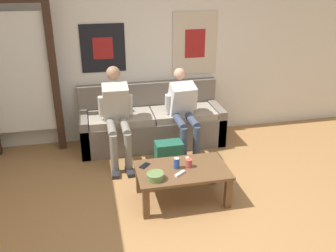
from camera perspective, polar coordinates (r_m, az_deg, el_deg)
ground_plane at (r=4.05m, az=3.68°, el=-14.51°), size 18.00×18.00×0.00m
wall_back at (r=5.60m, az=-2.62°, el=10.89°), size 10.00×0.07×2.55m
door_frame at (r=5.41m, az=-21.85°, el=7.93°), size 1.00×0.10×2.15m
couch at (r=5.56m, az=-2.49°, el=0.25°), size 2.08×0.71×0.88m
coffee_table at (r=4.23m, az=2.18°, el=-7.35°), size 1.02×0.62×0.39m
person_seated_adult at (r=5.02m, az=-7.83°, el=2.09°), size 0.47×0.91×1.25m
person_seated_teen at (r=5.18m, az=2.39°, el=2.49°), size 0.47×0.88×1.17m
backpack at (r=4.91m, az=0.16°, el=-4.62°), size 0.35×0.25×0.38m
ceramic_bowl at (r=3.99m, az=-1.96°, el=-7.59°), size 0.19×0.19×0.08m
pillar_candle at (r=4.22m, az=3.20°, el=-5.67°), size 0.07×0.07×0.11m
drink_can_blue at (r=4.18m, az=1.33°, el=-5.68°), size 0.07×0.07×0.12m
game_controller_near_left at (r=4.08m, az=1.84°, el=-7.26°), size 0.14×0.11×0.03m
game_controller_near_right at (r=4.35m, az=3.13°, el=-5.25°), size 0.04×0.15×0.03m
cell_phone at (r=4.26m, az=-3.58°, el=-6.03°), size 0.14×0.14×0.01m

